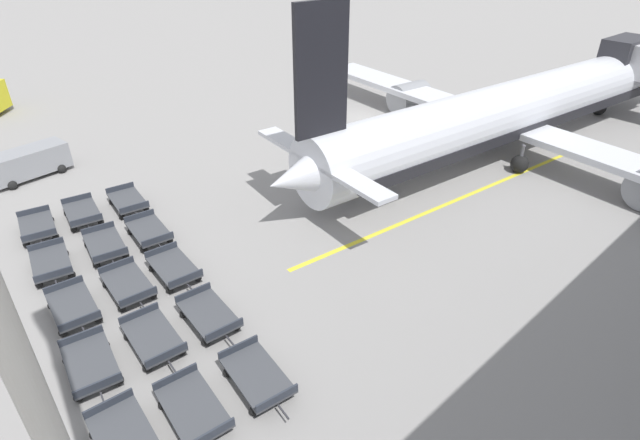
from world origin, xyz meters
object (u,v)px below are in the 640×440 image
object	(u,v)px
baggage_dolly_row_mid_a_col_b	(105,245)
baggage_dolly_row_mid_a_col_c	(128,285)
airplane	(518,111)
baggage_dolly_row_mid_b_col_e	(257,376)
baggage_dolly_row_near_col_a	(37,227)
baggage_dolly_row_mid_a_col_d	(153,338)
baggage_dolly_row_near_col_e	(125,439)
baggage_dolly_row_mid_a_col_a	(82,213)
baggage_dolly_row_near_col_b	(51,263)
baggage_dolly_row_near_col_d	(91,364)
baggage_dolly_row_mid_a_col_e	(193,409)
baggage_dolly_row_near_col_c	(73,307)
baggage_dolly_row_mid_b_col_d	(209,315)
service_van	(28,162)
baggage_dolly_row_mid_b_col_c	(174,268)
baggage_dolly_row_mid_b_col_b	(149,231)
baggage_dolly_row_mid_b_col_a	(128,201)

from	to	relation	value
baggage_dolly_row_mid_a_col_b	baggage_dolly_row_mid_a_col_c	bearing A→B (deg)	-7.66
airplane	baggage_dolly_row_mid_b_col_e	distance (m)	28.41
baggage_dolly_row_near_col_a	baggage_dolly_row_mid_a_col_d	xyz separation A→B (m)	(12.20, 0.78, 0.00)
baggage_dolly_row_near_col_e	baggage_dolly_row_mid_a_col_a	world-z (taller)	same
baggage_dolly_row_near_col_b	baggage_dolly_row_mid_a_col_d	xyz separation A→B (m)	(8.15, 1.36, 0.00)
baggage_dolly_row_near_col_d	baggage_dolly_row_mid_a_col_e	bearing A→B (deg)	22.74
baggage_dolly_row_mid_a_col_c	baggage_dolly_row_near_col_b	bearing A→B (deg)	-153.57
baggage_dolly_row_mid_a_col_c	airplane	bearing A→B (deg)	84.04
baggage_dolly_row_near_col_e	baggage_dolly_row_mid_a_col_e	world-z (taller)	same
baggage_dolly_row_near_col_c	baggage_dolly_row_mid_b_col_d	distance (m)	6.07
service_van	baggage_dolly_row_mid_b_col_c	bearing A→B (deg)	6.18
airplane	baggage_dolly_row_mid_a_col_d	size ratio (longest dim) A/B	11.37
baggage_dolly_row_near_col_d	baggage_dolly_row_mid_a_col_c	xyz separation A→B (m)	(-3.67, 3.13, 0.00)
service_van	baggage_dolly_row_near_col_a	xyz separation A→B (m)	(7.94, -1.92, -0.58)
baggage_dolly_row_near_col_c	baggage_dolly_row_mid_a_col_d	distance (m)	4.47
baggage_dolly_row_near_col_c	baggage_dolly_row_mid_b_col_e	bearing A→B (deg)	23.10
baggage_dolly_row_mid_a_col_b	baggage_dolly_row_mid_a_col_e	bearing A→B (deg)	-8.55
baggage_dolly_row_near_col_a	baggage_dolly_row_mid_a_col_c	world-z (taller)	same
baggage_dolly_row_near_col_c	baggage_dolly_row_mid_b_col_b	size ratio (longest dim) A/B	1.00
airplane	baggage_dolly_row_mid_b_col_d	bearing A→B (deg)	-87.30
baggage_dolly_row_mid_a_col_c	baggage_dolly_row_mid_b_col_e	world-z (taller)	same
service_van	baggage_dolly_row_mid_b_col_c	size ratio (longest dim) A/B	1.37
baggage_dolly_row_mid_b_col_a	baggage_dolly_row_near_col_d	bearing A→B (deg)	-30.06
baggage_dolly_row_near_col_a	baggage_dolly_row_mid_a_col_a	world-z (taller)	same
service_van	baggage_dolly_row_mid_b_col_e	xyz separation A→B (m)	(24.57, 0.79, -0.58)
baggage_dolly_row_near_col_c	baggage_dolly_row_mid_a_col_d	bearing A→B (deg)	22.66
baggage_dolly_row_mid_a_col_c	baggage_dolly_row_mid_b_col_d	xyz separation A→B (m)	(4.31, 1.67, 0.00)
baggage_dolly_row_mid_b_col_b	baggage_dolly_row_mid_b_col_c	bearing A→B (deg)	-9.02
service_van	baggage_dolly_row_near_col_c	size ratio (longest dim) A/B	1.36
baggage_dolly_row_near_col_d	baggage_dolly_row_mid_a_col_b	bearing A→B (deg)	154.30
baggage_dolly_row_mid_a_col_a	baggage_dolly_row_near_col_b	bearing A→B (deg)	-37.29
baggage_dolly_row_near_col_c	baggage_dolly_row_mid_a_col_b	world-z (taller)	same
baggage_dolly_row_mid_a_col_c	baggage_dolly_row_mid_b_col_b	world-z (taller)	same
airplane	baggage_dolly_row_mid_b_col_c	bearing A→B (deg)	-95.88
airplane	baggage_dolly_row_mid_a_col_d	world-z (taller)	airplane
baggage_dolly_row_mid_a_col_e	airplane	bearing A→B (deg)	99.48
baggage_dolly_row_near_col_c	baggage_dolly_row_near_col_d	xyz separation A→B (m)	(3.82, -0.69, 0.00)
baggage_dolly_row_mid_a_col_c	baggage_dolly_row_mid_b_col_c	xyz separation A→B (m)	(0.27, 2.20, 0.00)
airplane	baggage_dolly_row_mid_a_col_a	distance (m)	30.32
baggage_dolly_row_mid_a_col_d	baggage_dolly_row_mid_b_col_d	xyz separation A→B (m)	(0.34, 2.39, 0.00)
baggage_dolly_row_mid_a_col_d	baggage_dolly_row_mid_b_col_c	xyz separation A→B (m)	(-3.71, 2.92, 0.00)
baggage_dolly_row_near_col_e	baggage_dolly_row_mid_b_col_c	distance (m)	9.30
baggage_dolly_row_near_col_a	baggage_dolly_row_mid_b_col_e	distance (m)	16.85
baggage_dolly_row_mid_b_col_d	baggage_dolly_row_mid_b_col_e	bearing A→B (deg)	-6.41
baggage_dolly_row_mid_b_col_c	baggage_dolly_row_mid_b_col_d	bearing A→B (deg)	-7.43
baggage_dolly_row_near_col_d	baggage_dolly_row_mid_b_col_e	distance (m)	6.43
baggage_dolly_row_mid_a_col_c	baggage_dolly_row_mid_a_col_d	xyz separation A→B (m)	(3.98, -0.72, 0.00)
baggage_dolly_row_mid_a_col_c	baggage_dolly_row_mid_b_col_d	world-z (taller)	same
baggage_dolly_row_mid_b_col_b	baggage_dolly_row_mid_b_col_e	world-z (taller)	same
baggage_dolly_row_near_col_c	baggage_dolly_row_mid_b_col_a	bearing A→B (deg)	141.97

